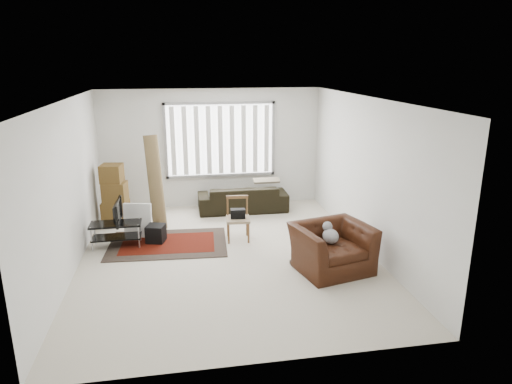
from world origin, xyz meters
TOP-DOWN VIEW (x-y plane):
  - room at (0.03, 0.51)m, footprint 6.00×6.02m
  - persian_rug at (-1.03, 0.72)m, footprint 2.24×1.56m
  - tv_stand at (-1.95, 0.78)m, footprint 0.91×0.41m
  - tv at (-1.95, 0.78)m, footprint 0.10×0.74m
  - subwoofer at (-1.25, 0.85)m, footprint 0.40×0.40m
  - moving_boxes at (-2.11, 2.11)m, footprint 0.57×0.54m
  - white_flatpack at (-1.59, 1.17)m, footprint 0.55×0.26m
  - rolled_rug at (-1.24, 1.66)m, footprint 0.46×0.64m
  - sofa at (0.63, 2.45)m, footprint 2.01×0.89m
  - side_chair at (0.29, 0.74)m, footprint 0.47×0.47m
  - armchair at (1.61, -0.83)m, footprint 1.37×1.26m

SIDE VIEW (x-z plane):
  - persian_rug at x=-1.03m, z-range 0.00..0.02m
  - subwoofer at x=-1.25m, z-range 0.02..0.34m
  - tv_stand at x=-1.95m, z-range 0.10..0.56m
  - white_flatpack at x=-1.59m, z-range 0.00..0.68m
  - sofa at x=0.63m, z-range 0.00..0.77m
  - armchair at x=1.61m, z-range 0.00..0.87m
  - side_chair at x=0.29m, z-range 0.04..0.87m
  - moving_boxes at x=-2.11m, z-range -0.04..1.20m
  - tv at x=-1.95m, z-range 0.45..0.88m
  - rolled_rug at x=-1.24m, z-range 0.00..1.90m
  - room at x=0.03m, z-range 0.40..3.11m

